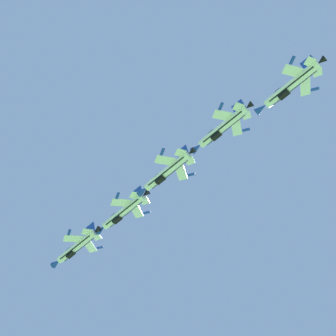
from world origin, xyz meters
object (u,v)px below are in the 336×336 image
fighter_jet_left_outer (222,128)px  fighter_jet_right_outer (290,86)px  fighter_jet_right_wing (166,172)px  fighter_jet_lead (76,247)px  fighter_jet_left_wing (123,212)px

fighter_jet_left_outer → fighter_jet_right_outer: 15.88m
fighter_jet_right_wing → fighter_jet_right_outer: fighter_jet_right_wing is taller
fighter_jet_left_outer → fighter_jet_lead: bearing=90.7°
fighter_jet_right_wing → fighter_jet_left_outer: bearing=-86.4°
fighter_jet_right_wing → fighter_jet_left_outer: size_ratio=1.00×
fighter_jet_left_wing → fighter_jet_left_outer: (23.71, -16.41, 1.92)m
fighter_jet_lead → fighter_jet_right_wing: (23.44, -16.58, 0.34)m
fighter_jet_left_wing → fighter_jet_right_wing: fighter_jet_left_wing is taller
fighter_jet_lead → fighter_jet_right_wing: size_ratio=1.00×
fighter_jet_lead → fighter_jet_right_wing: fighter_jet_right_wing is taller
fighter_jet_lead → fighter_jet_right_outer: (49.49, -32.21, -0.22)m
fighter_jet_left_outer → fighter_jet_right_outer: fighter_jet_left_outer is taller
fighter_jet_right_outer → fighter_jet_right_wing: bearing=93.5°
fighter_jet_right_outer → fighter_jet_left_outer: bearing=93.4°
fighter_jet_lead → fighter_jet_left_outer: size_ratio=1.00×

